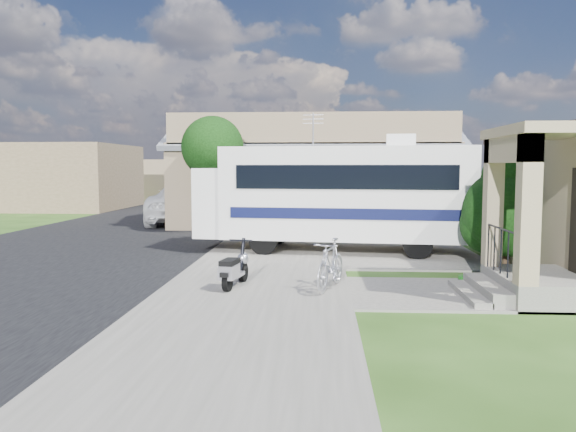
# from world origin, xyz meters

# --- Properties ---
(ground) EXTENTS (120.00, 120.00, 0.00)m
(ground) POSITION_xyz_m (0.00, 0.00, 0.00)
(ground) COLOR #223E10
(street_slab) EXTENTS (9.00, 80.00, 0.02)m
(street_slab) POSITION_xyz_m (-7.50, 10.00, 0.01)
(street_slab) COLOR black
(street_slab) RESTS_ON ground
(sidewalk_slab) EXTENTS (4.00, 80.00, 0.06)m
(sidewalk_slab) POSITION_xyz_m (-1.00, 10.00, 0.03)
(sidewalk_slab) COLOR #626058
(sidewalk_slab) RESTS_ON ground
(driveway_slab) EXTENTS (7.00, 6.00, 0.05)m
(driveway_slab) POSITION_xyz_m (1.50, 4.50, 0.03)
(driveway_slab) COLOR #626058
(driveway_slab) RESTS_ON ground
(walk_slab) EXTENTS (4.00, 3.00, 0.05)m
(walk_slab) POSITION_xyz_m (3.00, -1.00, 0.03)
(walk_slab) COLOR #626058
(walk_slab) RESTS_ON ground
(warehouse) EXTENTS (12.50, 8.40, 5.04)m
(warehouse) POSITION_xyz_m (0.00, 13.97, 1.99)
(warehouse) COLOR #847253
(warehouse) RESTS_ON ground
(distant_bldg_far) EXTENTS (10.00, 8.00, 4.00)m
(distant_bldg_far) POSITION_xyz_m (-17.00, 22.00, 2.00)
(distant_bldg_far) COLOR brown
(distant_bldg_far) RESTS_ON ground
(distant_bldg_near) EXTENTS (8.00, 7.00, 3.20)m
(distant_bldg_near) POSITION_xyz_m (-15.00, 34.00, 1.60)
(distant_bldg_near) COLOR #847253
(distant_bldg_near) RESTS_ON ground
(street_tree_a) EXTENTS (2.44, 2.40, 4.58)m
(street_tree_a) POSITION_xyz_m (-3.70, 9.05, 3.25)
(street_tree_a) COLOR black
(street_tree_a) RESTS_ON ground
(street_tree_b) EXTENTS (2.44, 2.40, 4.73)m
(street_tree_b) POSITION_xyz_m (-3.70, 19.05, 3.39)
(street_tree_b) COLOR black
(street_tree_b) RESTS_ON ground
(street_tree_c) EXTENTS (2.44, 2.40, 4.42)m
(street_tree_c) POSITION_xyz_m (-3.70, 28.05, 3.10)
(street_tree_c) COLOR black
(street_tree_c) RESTS_ON ground
(motorhome) EXTENTS (8.44, 3.46, 4.21)m
(motorhome) POSITION_xyz_m (0.87, 4.69, 1.81)
(motorhome) COLOR silver
(motorhome) RESTS_ON ground
(shrub) EXTENTS (2.47, 2.36, 3.03)m
(shrub) POSITION_xyz_m (5.21, 2.13, 1.55)
(shrub) COLOR black
(shrub) RESTS_ON ground
(scooter) EXTENTS (0.60, 1.49, 0.98)m
(scooter) POSITION_xyz_m (-1.45, -0.84, 0.44)
(scooter) COLOR black
(scooter) RESTS_ON ground
(bicycle) EXTENTS (1.01, 1.82, 1.05)m
(bicycle) POSITION_xyz_m (0.60, -0.87, 0.53)
(bicycle) COLOR #B7B7BF
(bicycle) RESTS_ON ground
(pickup_truck) EXTENTS (4.05, 6.92, 1.81)m
(pickup_truck) POSITION_xyz_m (-6.01, 13.31, 0.91)
(pickup_truck) COLOR white
(pickup_truck) RESTS_ON ground
(van) EXTENTS (2.92, 6.52, 1.86)m
(van) POSITION_xyz_m (-6.50, 19.70, 0.93)
(van) COLOR white
(van) RESTS_ON ground
(garden_hose) EXTENTS (0.40, 0.40, 0.18)m
(garden_hose) POSITION_xyz_m (3.64, -0.06, 0.09)
(garden_hose) COLOR #156915
(garden_hose) RESTS_ON ground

